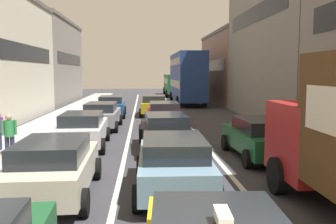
# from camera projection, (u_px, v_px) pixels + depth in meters

# --- Properties ---
(sidewalk_left) EXTENTS (2.60, 64.00, 0.14)m
(sidewalk_left) POSITION_uv_depth(u_px,v_px,m) (49.00, 124.00, 22.38)
(sidewalk_left) COLOR #A9A9A9
(sidewalk_left) RESTS_ON ground
(lane_stripe_left) EXTENTS (0.16, 60.00, 0.01)m
(lane_stripe_left) POSITION_uv_depth(u_px,v_px,m) (132.00, 124.00, 22.72)
(lane_stripe_left) COLOR silver
(lane_stripe_left) RESTS_ON ground
(lane_stripe_right) EXTENTS (0.16, 60.00, 0.01)m
(lane_stripe_right) POSITION_uv_depth(u_px,v_px,m) (187.00, 124.00, 22.94)
(lane_stripe_right) COLOR silver
(lane_stripe_right) RESTS_ON ground
(building_row_right) EXTENTS (7.20, 43.90, 12.99)m
(building_row_right) POSITION_uv_depth(u_px,v_px,m) (313.00, 38.00, 23.64)
(building_row_right) COLOR #936B5B
(building_row_right) RESTS_ON ground
(sedan_centre_lane_second) EXTENTS (2.12, 4.33, 1.49)m
(sedan_centre_lane_second) POSITION_uv_depth(u_px,v_px,m) (174.00, 162.00, 9.78)
(sedan_centre_lane_second) COLOR #759EB7
(sedan_centre_lane_second) RESTS_ON ground
(wagon_left_lane_second) EXTENTS (2.14, 4.34, 1.49)m
(wagon_left_lane_second) POSITION_uv_depth(u_px,v_px,m) (54.00, 166.00, 9.39)
(wagon_left_lane_second) COLOR beige
(wagon_left_lane_second) RESTS_ON ground
(hatchback_centre_lane_third) EXTENTS (2.24, 4.38, 1.49)m
(hatchback_centre_lane_third) POSITION_uv_depth(u_px,v_px,m) (166.00, 131.00, 15.11)
(hatchback_centre_lane_third) COLOR black
(hatchback_centre_lane_third) RESTS_ON ground
(sedan_left_lane_third) EXTENTS (2.16, 4.35, 1.49)m
(sedan_left_lane_third) POSITION_uv_depth(u_px,v_px,m) (83.00, 129.00, 15.60)
(sedan_left_lane_third) COLOR silver
(sedan_left_lane_third) RESTS_ON ground
(coupe_centre_lane_fourth) EXTENTS (2.07, 4.30, 1.49)m
(coupe_centre_lane_fourth) POSITION_uv_depth(u_px,v_px,m) (164.00, 114.00, 21.15)
(coupe_centre_lane_fourth) COLOR #A51E1E
(coupe_centre_lane_fourth) RESTS_ON ground
(sedan_left_lane_fourth) EXTENTS (2.13, 4.34, 1.49)m
(sedan_left_lane_fourth) POSITION_uv_depth(u_px,v_px,m) (102.00, 115.00, 20.79)
(sedan_left_lane_fourth) COLOR gray
(sedan_left_lane_fourth) RESTS_ON ground
(sedan_centre_lane_fifth) EXTENTS (2.16, 4.35, 1.49)m
(sedan_centre_lane_fifth) POSITION_uv_depth(u_px,v_px,m) (154.00, 105.00, 27.42)
(sedan_centre_lane_fifth) COLOR #B29319
(sedan_centre_lane_fifth) RESTS_ON ground
(sedan_left_lane_fifth) EXTENTS (2.15, 4.34, 1.49)m
(sedan_left_lane_fifth) POSITION_uv_depth(u_px,v_px,m) (111.00, 106.00, 26.59)
(sedan_left_lane_fifth) COLOR #194C8C
(sedan_left_lane_fifth) RESTS_ON ground
(sedan_right_lane_behind_truck) EXTENTS (2.16, 4.35, 1.49)m
(sedan_right_lane_behind_truck) POSITION_uv_depth(u_px,v_px,m) (260.00, 137.00, 13.65)
(sedan_right_lane_behind_truck) COLOR #19592D
(sedan_right_lane_behind_truck) RESTS_ON ground
(bus_mid_queue_primary) EXTENTS (2.88, 10.52, 5.06)m
(bus_mid_queue_primary) POSITION_uv_depth(u_px,v_px,m) (187.00, 76.00, 37.04)
(bus_mid_queue_primary) COLOR navy
(bus_mid_queue_primary) RESTS_ON ground
(bus_far_queue_secondary) EXTENTS (2.87, 10.52, 2.90)m
(bus_far_queue_secondary) POSITION_uv_depth(u_px,v_px,m) (175.00, 83.00, 50.21)
(bus_far_queue_secondary) COLOR #1E6033
(bus_far_queue_secondary) RESTS_ON ground
(pedestrian_mid_sidewalk) EXTENTS (0.50, 0.34, 1.66)m
(pedestrian_mid_sidewalk) POSITION_uv_depth(u_px,v_px,m) (9.00, 133.00, 13.61)
(pedestrian_mid_sidewalk) COLOR #262D47
(pedestrian_mid_sidewalk) RESTS_ON ground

